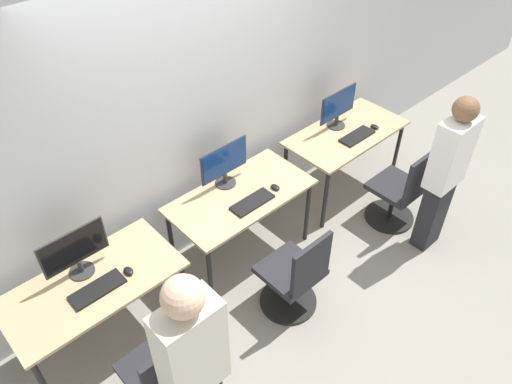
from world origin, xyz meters
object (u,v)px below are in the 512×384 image
Objects in this scene: mouse_center at (275,187)px; mouse_right at (375,127)px; monitor_left at (75,251)px; office_chair_center at (295,279)px; person_right at (446,172)px; person_left at (194,369)px; monitor_right at (338,107)px; keyboard_center at (252,202)px; keyboard_right at (357,136)px; office_chair_right at (400,194)px; office_chair_left at (164,379)px; monitor_center at (224,164)px; mouse_left at (128,271)px; keyboard_left at (98,289)px.

mouse_center is 1.00× the size of mouse_right.
mouse_center is at bearing -9.63° from monitor_left.
monitor_left reaches higher than mouse_center.
office_chair_center is 0.56× the size of person_right.
monitor_right is (2.67, 1.24, 0.02)m from person_left.
keyboard_center is 1.38m from keyboard_right.
mouse_center is at bearing 154.14° from office_chair_right.
office_chair_left is 1.83× the size of monitor_center.
person_left is (0.03, -0.37, 0.57)m from office_chair_left.
person_left is 4.42× the size of keyboard_center.
mouse_center and mouse_right have the same top height.
keyboard_left is at bearing 178.02° from mouse_left.
monitor_left is at bearing 170.37° from mouse_center.
office_chair_center is (-0.08, -0.59, -0.39)m from keyboard_center.
keyboard_left is 1.03m from person_left.
mouse_left is at bearing 177.39° from keyboard_center.
monitor_center is at bearing 128.02° from mouse_center.
keyboard_center is at bearing 146.54° from person_right.
person_right is (2.75, -0.97, 0.11)m from keyboard_left.
keyboard_right is (2.51, -0.03, -0.01)m from mouse_left.
monitor_left reaches higher than office_chair_center.
person_right is (-0.25, -0.91, 0.10)m from mouse_right.
person_right is at bearing -33.46° from keyboard_center.
office_chair_right is (2.73, 0.04, 0.00)m from office_chair_left.
mouse_center is 1.44m from person_right.
office_chair_left is (0.05, -0.87, -0.59)m from monitor_left.
keyboard_center is 1.00× the size of keyboard_right.
monitor_left and monitor_center have the same top height.
keyboard_left is at bearing -168.35° from monitor_center.
office_chair_right is (1.48, 0.04, 0.00)m from office_chair_center.
mouse_right is (1.70, 0.59, 0.39)m from office_chair_center.
mouse_left is at bearing 148.92° from office_chair_center.
mouse_left is 2.69m from person_right.
monitor_left is at bearing 90.00° from keyboard_left.
keyboard_center is 0.24× the size of person_right.
office_chair_left is 1.75m from mouse_center.
mouse_right is at bearing -4.31° from keyboard_right.
person_left reaches higher than mouse_right.
keyboard_left is 4.22× the size of mouse_left.
office_chair_right is at bearing 1.62° from office_chair_center.
keyboard_left is at bearing 167.71° from office_chair_right.
mouse_right is (2.92, 0.95, -0.18)m from person_left.
office_chair_right is (-0.23, -0.55, -0.39)m from mouse_right.
mouse_center is at bearing 1.00° from keyboard_center.
monitor_right is (1.38, 0.29, 0.20)m from keyboard_center.
monitor_center is (1.30, 1.30, 0.02)m from person_left.
office_chair_right is at bearing -16.61° from monitor_left.
keyboard_right is 0.44× the size of office_chair_right.
keyboard_center and keyboard_right have the same top height.
person_right reaches higher than keyboard_center.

